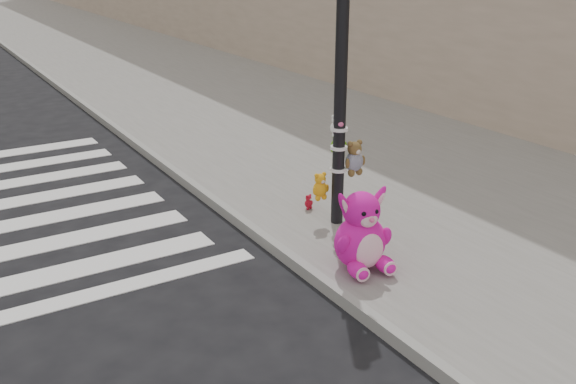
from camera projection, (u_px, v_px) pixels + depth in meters
ground at (221, 357)px, 6.05m from camera, size 120.00×120.00×0.00m
sidewalk_near at (228, 96)px, 16.43m from camera, size 7.00×80.00×0.14m
curb_edge at (93, 112)px, 14.76m from camera, size 0.12×80.00×0.15m
signal_pole at (341, 106)px, 8.15m from camera, size 0.71×0.49×4.00m
pink_bunny at (362, 236)px, 7.31m from camera, size 0.70×0.78×0.98m
red_teddy at (309, 202)px, 9.08m from camera, size 0.17×0.13×0.22m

